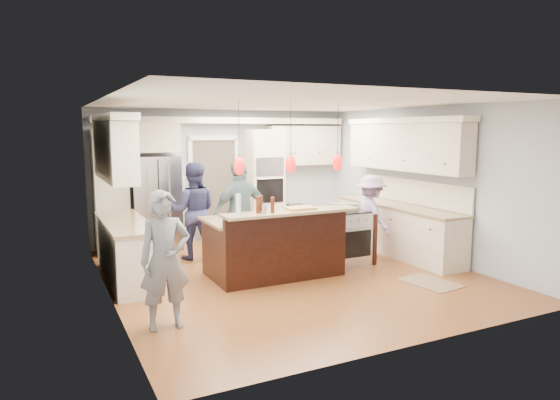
% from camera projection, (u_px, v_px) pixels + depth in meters
% --- Properties ---
extents(ground_plane, '(6.00, 6.00, 0.00)m').
position_uv_depth(ground_plane, '(290.00, 273.00, 8.03)').
color(ground_plane, brown).
rests_on(ground_plane, ground).
extents(room_shell, '(5.54, 6.04, 2.72)m').
position_uv_depth(room_shell, '(290.00, 160.00, 7.77)').
color(room_shell, '#B2BCC6').
rests_on(room_shell, ground).
extents(refrigerator, '(0.90, 0.70, 1.80)m').
position_uv_depth(refrigerator, '(155.00, 203.00, 9.57)').
color(refrigerator, '#B7B7BC').
rests_on(refrigerator, ground).
extents(oven_column, '(0.72, 0.69, 2.30)m').
position_uv_depth(oven_column, '(264.00, 184.00, 10.56)').
color(oven_column, beige).
rests_on(oven_column, ground).
extents(back_upper_cabinets, '(5.30, 0.61, 2.54)m').
position_uv_depth(back_upper_cabinets, '(193.00, 161.00, 9.92)').
color(back_upper_cabinets, beige).
rests_on(back_upper_cabinets, ground).
extents(right_counter_run, '(0.64, 3.10, 2.51)m').
position_uv_depth(right_counter_run, '(400.00, 197.00, 9.21)').
color(right_counter_run, beige).
rests_on(right_counter_run, ground).
extents(left_cabinets, '(0.64, 2.30, 2.51)m').
position_uv_depth(left_cabinets, '(122.00, 212.00, 7.52)').
color(left_cabinets, beige).
rests_on(left_cabinets, ground).
extents(kitchen_island, '(2.10, 1.46, 1.12)m').
position_uv_depth(kitchen_island, '(274.00, 245.00, 7.91)').
color(kitchen_island, black).
rests_on(kitchen_island, ground).
extents(island_range, '(0.82, 0.71, 0.92)m').
position_uv_depth(island_range, '(345.00, 237.00, 8.60)').
color(island_range, '#B7B7BC').
rests_on(island_range, ground).
extents(pendant_lights, '(1.75, 0.15, 1.03)m').
position_uv_depth(pendant_lights, '(291.00, 164.00, 7.21)').
color(pendant_lights, black).
rests_on(pendant_lights, ground).
extents(person_bar_end, '(0.59, 0.39, 1.61)m').
position_uv_depth(person_bar_end, '(165.00, 260.00, 5.72)').
color(person_bar_end, slate).
rests_on(person_bar_end, ground).
extents(person_far_left, '(1.00, 0.88, 1.73)m').
position_uv_depth(person_far_left, '(193.00, 211.00, 8.85)').
color(person_far_left, '#27294C').
rests_on(person_far_left, ground).
extents(person_far_right, '(1.11, 0.60, 1.79)m').
position_uv_depth(person_far_right, '(241.00, 213.00, 8.44)').
color(person_far_right, '#4D676C').
rests_on(person_far_right, ground).
extents(person_range_side, '(0.57, 0.97, 1.49)m').
position_uv_depth(person_range_side, '(371.00, 216.00, 9.04)').
color(person_range_side, '#967FAB').
rests_on(person_range_side, ground).
extents(floor_rug, '(0.68, 0.92, 0.01)m').
position_uv_depth(floor_rug, '(430.00, 283.00, 7.52)').
color(floor_rug, '#91714F').
rests_on(floor_rug, ground).
extents(water_bottle, '(0.09, 0.09, 0.30)m').
position_uv_depth(water_bottle, '(238.00, 205.00, 6.85)').
color(water_bottle, silver).
rests_on(water_bottle, kitchen_island).
extents(beer_bottle_a, '(0.07, 0.07, 0.24)m').
position_uv_depth(beer_bottle_a, '(258.00, 205.00, 7.05)').
color(beer_bottle_a, '#41190B').
rests_on(beer_bottle_a, kitchen_island).
extents(beer_bottle_b, '(0.07, 0.07, 0.22)m').
position_uv_depth(beer_bottle_b, '(273.00, 205.00, 7.09)').
color(beer_bottle_b, '#41190B').
rests_on(beer_bottle_b, kitchen_island).
extents(beer_bottle_c, '(0.08, 0.08, 0.24)m').
position_uv_depth(beer_bottle_c, '(261.00, 204.00, 7.16)').
color(beer_bottle_c, '#41190B').
rests_on(beer_bottle_c, kitchen_island).
extents(drink_can, '(0.09, 0.09, 0.13)m').
position_uv_depth(drink_can, '(264.00, 209.00, 7.01)').
color(drink_can, '#B7B7BC').
rests_on(drink_can, kitchen_island).
extents(cutting_board, '(0.43, 0.31, 0.03)m').
position_uv_depth(cutting_board, '(300.00, 208.00, 7.43)').
color(cutting_board, tan).
rests_on(cutting_board, kitchen_island).
extents(pot_large, '(0.24, 0.24, 0.14)m').
position_uv_depth(pot_large, '(337.00, 207.00, 8.44)').
color(pot_large, '#B7B7BC').
rests_on(pot_large, island_range).
extents(pot_small, '(0.22, 0.22, 0.11)m').
position_uv_depth(pot_small, '(352.00, 207.00, 8.60)').
color(pot_small, '#B7B7BC').
rests_on(pot_small, island_range).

